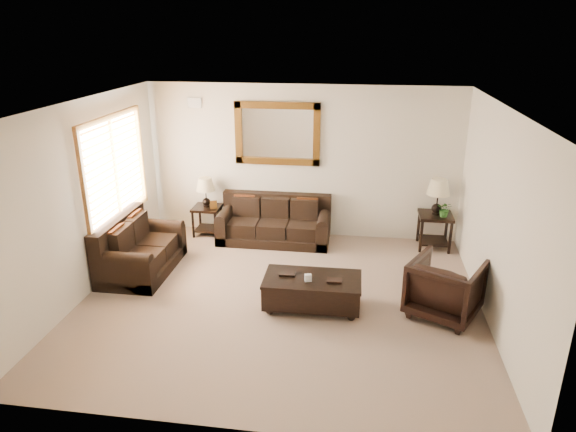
% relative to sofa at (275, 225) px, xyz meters
% --- Properties ---
extents(room, '(5.51, 5.01, 2.71)m').
position_rel_sofa_xyz_m(room, '(0.44, -2.11, 1.06)').
color(room, '#8A725F').
rests_on(room, ground).
extents(window, '(0.07, 1.96, 1.66)m').
position_rel_sofa_xyz_m(window, '(-2.26, -1.21, 1.26)').
color(window, white).
rests_on(window, room).
extents(mirror, '(1.50, 0.06, 1.10)m').
position_rel_sofa_xyz_m(mirror, '(0.00, 0.35, 1.56)').
color(mirror, '#503810').
rests_on(mirror, room).
extents(air_vent, '(0.25, 0.02, 0.18)m').
position_rel_sofa_xyz_m(air_vent, '(-1.46, 0.37, 2.06)').
color(air_vent, '#999999').
rests_on(air_vent, room).
extents(sofa, '(1.95, 0.84, 0.80)m').
position_rel_sofa_xyz_m(sofa, '(0.00, 0.00, 0.00)').
color(sofa, black).
rests_on(sofa, room).
extents(loveseat, '(0.91, 1.54, 0.86)m').
position_rel_sofa_xyz_m(loveseat, '(-1.89, -1.52, 0.03)').
color(loveseat, black).
rests_on(loveseat, room).
extents(end_table_left, '(0.49, 0.49, 1.07)m').
position_rel_sofa_xyz_m(end_table_left, '(-1.27, 0.10, 0.41)').
color(end_table_left, black).
rests_on(end_table_left, room).
extents(end_table_right, '(0.56, 0.56, 1.23)m').
position_rel_sofa_xyz_m(end_table_right, '(2.77, 0.07, 0.51)').
color(end_table_right, black).
rests_on(end_table_right, room).
extents(coffee_table, '(1.31, 0.72, 0.55)m').
position_rel_sofa_xyz_m(coffee_table, '(0.90, -2.25, -0.01)').
color(coffee_table, black).
rests_on(coffee_table, room).
extents(armchair, '(1.11, 1.09, 0.87)m').
position_rel_sofa_xyz_m(armchair, '(2.64, -2.18, 0.14)').
color(armchair, black).
rests_on(armchair, floor).
extents(potted_plant, '(0.31, 0.33, 0.21)m').
position_rel_sofa_xyz_m(potted_plant, '(2.89, -0.03, 0.42)').
color(potted_plant, '#27581E').
rests_on(potted_plant, end_table_right).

